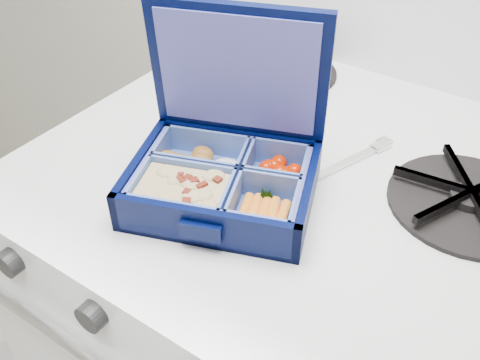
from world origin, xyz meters
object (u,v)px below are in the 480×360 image
Objects in this scene: fork at (338,166)px; stove at (287,360)px; burner_grate at (470,196)px; bento_box at (223,183)px.

stove is at bearing -168.79° from fork.
burner_grate reaches higher than stove.
stove is 0.49m from fork.
burner_grate is at bearing 27.69° from fork.
burner_grate reaches higher than fork.
fork is at bearing 37.14° from bento_box.
burner_grate is at bearing 3.36° from stove.
bento_box is 0.28m from burner_grate.
fork reaches higher than stove.
bento_box is 0.16m from fork.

